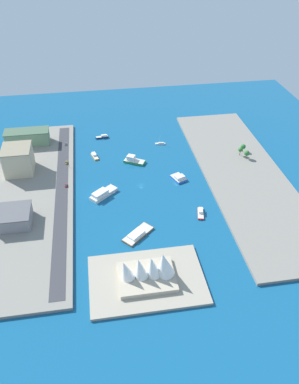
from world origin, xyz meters
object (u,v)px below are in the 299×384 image
Objects in this scene: ferry_green_doubledeck at (134,160)px; opera_landmark at (149,270)px; traffic_light_waterfront at (69,163)px; barge_flat_brown at (137,234)px; ferry_white_commuter at (103,194)px; pickup_red at (66,185)px; sailboat_small_white at (160,143)px; sedan_silver at (65,144)px; water_taxi_orange at (95,156)px; terminal_long_green at (27,137)px; patrol_launch_navy at (102,137)px; taxi_yellow_cab at (66,163)px; catamaran_blue at (179,178)px; tugboat_red at (201,213)px; warehouse_low_gray at (13,217)px; office_block_beige at (18,160)px.

opera_landmark reaches higher than ferry_green_doubledeck.
barge_flat_brown is at bearing 117.51° from traffic_light_waterfront.
ferry_white_commuter is 34.03m from pickup_red.
sailboat_small_white is 2.55× the size of sedan_silver.
traffic_light_waterfront reaches higher than ferry_white_commuter.
terminal_long_green is (64.61, -32.58, 8.34)m from water_taxi_orange.
patrol_launch_navy is 2.97× the size of taxi_yellow_cab.
pickup_red is (26.14, 47.76, 2.09)m from water_taxi_orange.
sailboat_small_white reaches higher than ferry_green_doubledeck.
catamaran_blue is at bearing 126.04° from patrol_launch_navy.
catamaran_blue is 1.17× the size of patrol_launch_navy.
traffic_light_waterfront reaches higher than sedan_silver.
opera_landmark is at bearing 49.60° from tugboat_red.
opera_landmark is at bearing 68.01° from catamaran_blue.
catamaran_blue reaches higher than sedan_silver.
water_taxi_orange is 2.23× the size of traffic_light_waterfront.
ferry_green_doubledeck is 1.26× the size of catamaran_blue.
pickup_red is 0.12× the size of opera_landmark.
ferry_green_doubledeck reaches higher than patrol_launch_navy.
catamaran_blue is (-67.81, -13.60, -0.77)m from ferry_white_commuter.
water_taxi_orange is at bearing -51.47° from tugboat_red.
barge_flat_brown reaches higher than water_taxi_orange.
patrol_launch_navy is (62.57, -86.01, -0.23)m from catamaran_blue.
catamaran_blue reaches higher than pickup_red.
patrol_launch_navy is at bearing -120.12° from warehouse_low_gray.
sedan_silver is at bearing -40.37° from water_taxi_orange.
ferry_white_commuter is at bearing 56.41° from ferry_green_doubledeck.
patrol_launch_navy is at bearing -104.55° from water_taxi_orange.
catamaran_blue is at bearing -111.99° from opera_landmark.
terminal_long_green is at bearing -42.51° from tugboat_red.
warehouse_low_gray is 81.55m from traffic_light_waterfront.
sailboat_small_white is at bearing -164.64° from taxi_yellow_cab.
barge_flat_brown is 1.80× the size of patrol_launch_navy.
pickup_red reaches higher than barge_flat_brown.
warehouse_low_gray is (73.22, 126.22, 6.81)m from patrol_launch_navy.
barge_flat_brown is 85.44m from pickup_red.
taxi_yellow_cab reaches higher than tugboat_red.
office_block_beige is (71.10, -45.45, 12.00)m from ferry_white_commuter.
warehouse_low_gray is (-3.12, 72.06, -6.19)m from office_block_beige.
tugboat_red is at bearing 97.60° from catamaran_blue.
ferry_white_commuter is 63.20m from water_taxi_orange.
patrol_launch_navy is at bearing -121.24° from traffic_light_waterfront.
tugboat_red is 0.57× the size of warehouse_low_gray.
sailboat_small_white is 63.87m from catamaran_blue.
tugboat_red is 0.90× the size of catamaran_blue.
terminal_long_green reaches higher than sailboat_small_white.
barge_flat_brown is 93.91m from warehouse_low_gray.
opera_landmark is at bearing 110.51° from traffic_light_waterfront.
warehouse_low_gray is at bearing 48.10° from pickup_red.
traffic_light_waterfront is at bearing -69.49° from opera_landmark.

